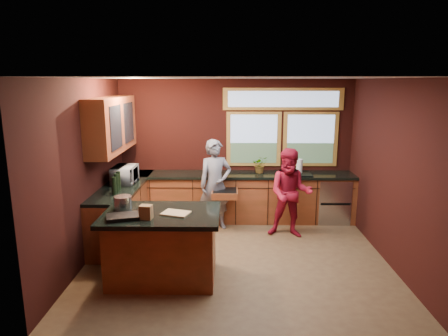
{
  "coord_description": "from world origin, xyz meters",
  "views": [
    {
      "loc": [
        -0.1,
        -5.72,
        2.66
      ],
      "look_at": [
        -0.2,
        0.4,
        1.32
      ],
      "focal_mm": 32.0,
      "sensor_mm": 36.0,
      "label": 1
    }
  ],
  "objects_px": {
    "person_red": "(290,193)",
    "cutting_board": "(176,213)",
    "person_grey": "(215,185)",
    "stock_pot": "(123,203)",
    "island": "(163,245)"
  },
  "relations": [
    {
      "from": "stock_pot",
      "to": "cutting_board",
      "type": "bearing_deg",
      "value": -14.93
    },
    {
      "from": "person_grey",
      "to": "stock_pot",
      "type": "relative_size",
      "value": 6.87
    },
    {
      "from": "person_grey",
      "to": "island",
      "type": "bearing_deg",
      "value": -127.91
    },
    {
      "from": "island",
      "to": "person_red",
      "type": "distance_m",
      "value": 2.51
    },
    {
      "from": "cutting_board",
      "to": "stock_pot",
      "type": "xyz_separation_m",
      "value": [
        -0.75,
        0.2,
        0.08
      ]
    },
    {
      "from": "island",
      "to": "cutting_board",
      "type": "xyz_separation_m",
      "value": [
        0.2,
        -0.05,
        0.48
      ]
    },
    {
      "from": "person_red",
      "to": "cutting_board",
      "type": "height_order",
      "value": "person_red"
    },
    {
      "from": "island",
      "to": "person_red",
      "type": "relative_size",
      "value": 1.0
    },
    {
      "from": "island",
      "to": "stock_pot",
      "type": "height_order",
      "value": "stock_pot"
    },
    {
      "from": "island",
      "to": "person_grey",
      "type": "xyz_separation_m",
      "value": [
        0.65,
        1.93,
        0.35
      ]
    },
    {
      "from": "person_grey",
      "to": "cutting_board",
      "type": "height_order",
      "value": "person_grey"
    },
    {
      "from": "island",
      "to": "stock_pot",
      "type": "xyz_separation_m",
      "value": [
        -0.55,
        0.15,
        0.56
      ]
    },
    {
      "from": "person_red",
      "to": "stock_pot",
      "type": "bearing_deg",
      "value": -140.23
    },
    {
      "from": "person_grey",
      "to": "cutting_board",
      "type": "xyz_separation_m",
      "value": [
        -0.45,
        -1.98,
        0.13
      ]
    },
    {
      "from": "cutting_board",
      "to": "stock_pot",
      "type": "bearing_deg",
      "value": 165.07
    }
  ]
}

